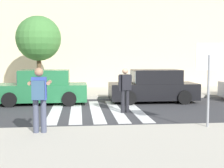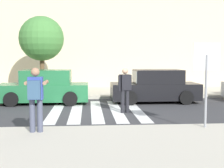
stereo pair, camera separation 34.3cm
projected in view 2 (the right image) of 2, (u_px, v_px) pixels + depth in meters
The scene contains 15 objects.
ground_plane at pixel (97, 111), 12.33m from camera, with size 120.00×120.00×0.00m, color #38383A.
sidewalk_near at pixel (105, 162), 6.17m from camera, with size 60.00×6.00×0.14m, color beige.
sidewalk_far at pixel (94, 92), 18.29m from camera, with size 60.00×4.80×0.14m, color beige.
building_facade_far at pixel (92, 44), 22.40m from camera, with size 56.00×4.00×6.10m, color beige.
crosswalk_stripe_0 at pixel (56, 111), 12.41m from camera, with size 0.44×5.20×0.01m, color silver.
crosswalk_stripe_1 at pixel (76, 111), 12.47m from camera, with size 0.44×5.20×0.01m, color silver.
crosswalk_stripe_2 at pixel (96, 110), 12.53m from camera, with size 0.44×5.20×0.01m, color silver.
crosswalk_stripe_3 at pixel (116, 110), 12.59m from camera, with size 0.44×5.20×0.01m, color silver.
crosswalk_stripe_4 at pixel (136, 110), 12.65m from camera, with size 0.44×5.20×0.01m, color silver.
stop_sign at pixel (206, 66), 8.78m from camera, with size 0.76×0.08×2.39m.
photographer_with_backpack at pixel (36, 94), 8.23m from camera, with size 0.59×0.85×1.72m.
pedestrian_crossing at pixel (125, 88), 11.94m from camera, with size 0.54×0.37×1.72m.
parked_car_green at pixel (44, 88), 14.37m from camera, with size 4.10×1.92×1.55m.
parked_car_black at pixel (155, 87), 14.77m from camera, with size 4.10×1.92×1.55m.
street_tree_center at pixel (42, 39), 16.83m from camera, with size 2.41×2.41×4.21m.
Camera 2 is at (-0.33, -12.20, 2.14)m, focal length 50.00 mm.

